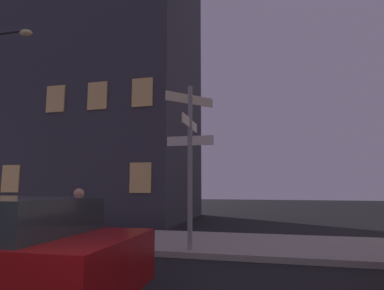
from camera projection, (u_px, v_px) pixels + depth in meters
The scene contains 4 objects.
sidewalk_kerb at pixel (218, 244), 8.69m from camera, with size 40.00×3.37×0.14m, color #9E9991.
signpost at pixel (190, 150), 7.80m from camera, with size 1.20×1.49×4.08m.
cyclist at pixel (75, 229), 6.70m from camera, with size 1.82×0.35×1.61m.
building_left_block at pixel (100, 35), 17.65m from camera, with size 10.22×6.92×20.42m.
Camera 1 is at (1.39, -1.43, 1.64)m, focal length 29.09 mm.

